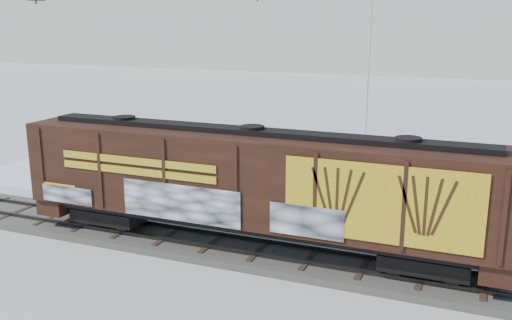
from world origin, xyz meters
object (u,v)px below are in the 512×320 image
at_px(hopper_railcar, 252,181).
at_px(car_white, 281,195).
at_px(flagpole, 369,99).
at_px(car_silver, 230,178).

height_order(hopper_railcar, car_white, hopper_railcar).
height_order(flagpole, car_white, flagpole).
bearing_deg(car_silver, hopper_railcar, -144.85).
xyz_separation_m(car_silver, car_white, (3.51, -1.80, -0.01)).
height_order(hopper_railcar, flagpole, flagpole).
xyz_separation_m(flagpole, car_silver, (-5.75, -7.25, -3.60)).
distance_m(flagpole, car_white, 10.00).
relative_size(hopper_railcar, flagpole, 1.60).
distance_m(hopper_railcar, car_white, 6.09).
bearing_deg(flagpole, car_white, -103.90).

